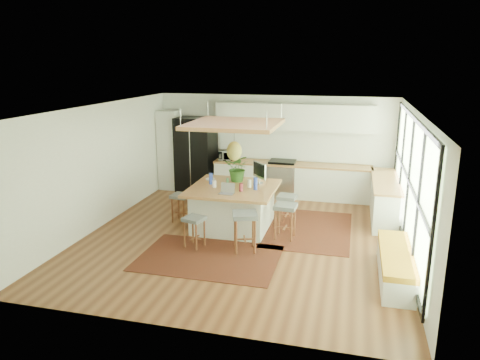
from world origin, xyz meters
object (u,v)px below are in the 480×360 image
(stool_near_right, at_px, (245,234))
(island_plant, at_px, (238,171))
(monitor, at_px, (259,172))
(microwave, at_px, (227,154))
(stool_near_left, at_px, (194,230))
(fridge, at_px, (196,158))
(stool_right_front, at_px, (285,222))
(stool_right_back, at_px, (287,209))
(laptop, at_px, (226,188))
(island, at_px, (233,207))
(stool_left_side, at_px, (181,207))

(stool_near_right, relative_size, island_plant, 1.25)
(monitor, bearing_deg, island_plant, -138.79)
(microwave, bearing_deg, monitor, -72.51)
(stool_near_left, bearing_deg, fridge, 108.88)
(stool_right_front, relative_size, microwave, 1.55)
(stool_right_back, bearing_deg, laptop, -137.10)
(stool_near_right, bearing_deg, stool_near_left, -176.63)
(island, relative_size, stool_right_back, 2.70)
(fridge, bearing_deg, laptop, -56.49)
(island, relative_size, stool_near_left, 2.94)
(island, xyz_separation_m, monitor, (0.49, 0.43, 0.72))
(island, xyz_separation_m, stool_left_side, (-1.26, 0.06, -0.11))
(laptop, bearing_deg, fridge, 122.46)
(stool_near_left, relative_size, stool_right_back, 0.92)
(fridge, xyz_separation_m, stool_right_front, (3.01, -3.03, -0.57))
(stool_right_front, bearing_deg, stool_left_side, 170.11)
(stool_near_left, height_order, monitor, monitor)
(laptop, height_order, island_plant, island_plant)
(stool_near_right, bearing_deg, stool_right_front, 52.04)
(stool_near_right, relative_size, stool_right_back, 1.15)
(laptop, bearing_deg, stool_near_left, -119.47)
(stool_right_back, height_order, monitor, monitor)
(stool_right_front, distance_m, island_plant, 1.71)
(fridge, relative_size, stool_near_right, 2.64)
(fridge, bearing_deg, microwave, 3.86)
(fridge, relative_size, stool_right_back, 3.04)
(stool_near_left, xyz_separation_m, laptop, (0.46, 0.71, 0.70))
(island, distance_m, island_plant, 0.86)
(stool_near_right, height_order, stool_right_back, stool_near_right)
(microwave, bearing_deg, laptop, -88.84)
(microwave, bearing_deg, island_plant, -82.32)
(fridge, height_order, stool_left_side, fridge)
(fridge, distance_m, stool_left_side, 2.71)
(stool_right_front, bearing_deg, fridge, 134.86)
(stool_near_right, xyz_separation_m, laptop, (-0.55, 0.65, 0.70))
(microwave, bearing_deg, stool_right_front, -69.56)
(stool_right_front, distance_m, laptop, 1.41)
(fridge, relative_size, island, 1.12)
(island, xyz_separation_m, microwave, (-0.89, 2.65, 0.62))
(stool_near_left, distance_m, stool_left_side, 1.56)
(microwave, xyz_separation_m, island_plant, (0.88, -2.16, 0.09))
(stool_near_right, distance_m, laptop, 1.10)
(stool_left_side, bearing_deg, island_plant, 19.05)
(stool_right_back, distance_m, stool_left_side, 2.42)
(fridge, distance_m, stool_right_back, 3.68)
(island_plant, bearing_deg, fridge, 129.47)
(fridge, xyz_separation_m, laptop, (1.80, -3.21, 0.12))
(fridge, relative_size, laptop, 6.42)
(stool_near_left, relative_size, stool_right_front, 0.85)
(stool_right_front, distance_m, monitor, 1.37)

